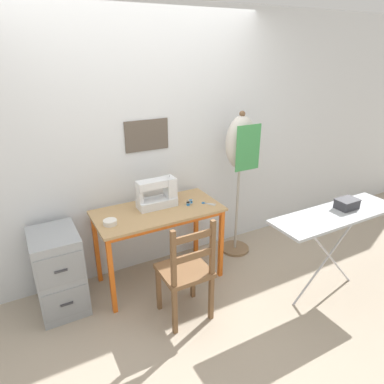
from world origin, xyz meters
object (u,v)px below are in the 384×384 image
at_px(thread_spool_far_edge, 191,201).
at_px(ironing_board, 336,217).
at_px(scissors, 206,203).
at_px(filing_cabinet, 59,272).
at_px(thread_spool_near_machine, 177,198).
at_px(dress_form, 240,151).
at_px(wooden_chair, 186,272).
at_px(fabric_bowl, 110,222).
at_px(thread_spool_mid_table, 188,204).
at_px(storage_box, 347,204).
at_px(sewing_machine, 159,194).

bearing_deg(thread_spool_far_edge, ironing_board, -45.09).
height_order(scissors, filing_cabinet, scissors).
relative_size(scissors, filing_cabinet, 0.17).
relative_size(thread_spool_near_machine, dress_form, 0.03).
relative_size(filing_cabinet, ironing_board, 0.60).
distance_m(thread_spool_far_edge, wooden_chair, 0.76).
height_order(fabric_bowl, thread_spool_mid_table, fabric_bowl).
bearing_deg(filing_cabinet, ironing_board, -24.02).
bearing_deg(filing_cabinet, dress_form, 1.14).
relative_size(scissors, dress_form, 0.08).
height_order(thread_spool_mid_table, ironing_board, ironing_board).
bearing_deg(fabric_bowl, thread_spool_near_machine, 14.35).
distance_m(thread_spool_mid_table, wooden_chair, 0.71).
bearing_deg(wooden_chair, fabric_bowl, 131.07).
height_order(scissors, storage_box, storage_box).
height_order(scissors, thread_spool_mid_table, thread_spool_mid_table).
bearing_deg(thread_spool_mid_table, scissors, -15.49).
distance_m(wooden_chair, filing_cabinet, 1.11).
xyz_separation_m(sewing_machine, fabric_bowl, (-0.51, -0.14, -0.11)).
bearing_deg(dress_form, wooden_chair, -145.93).
bearing_deg(scissors, wooden_chair, -134.50).
relative_size(thread_spool_mid_table, storage_box, 0.21).
height_order(fabric_bowl, thread_spool_far_edge, fabric_bowl).
xyz_separation_m(fabric_bowl, wooden_chair, (0.45, -0.52, -0.34)).
bearing_deg(filing_cabinet, storage_box, -22.04).
bearing_deg(thread_spool_near_machine, scissors, -43.63).
distance_m(scissors, thread_spool_far_edge, 0.15).
bearing_deg(thread_spool_near_machine, ironing_board, -45.88).
distance_m(dress_form, ironing_board, 1.13).
relative_size(fabric_bowl, dress_form, 0.07).
xyz_separation_m(thread_spool_mid_table, ironing_board, (0.98, -0.89, 0.02)).
xyz_separation_m(thread_spool_far_edge, dress_form, (0.63, 0.09, 0.40)).
xyz_separation_m(sewing_machine, filing_cabinet, (-0.97, -0.03, -0.52)).
bearing_deg(thread_spool_mid_table, thread_spool_near_machine, 105.54).
bearing_deg(storage_box, filing_cabinet, 157.96).
distance_m(dress_form, storage_box, 1.13).
distance_m(thread_spool_far_edge, ironing_board, 1.32).
height_order(scissors, thread_spool_near_machine, thread_spool_near_machine).
bearing_deg(sewing_machine, thread_spool_near_machine, 11.87).
distance_m(thread_spool_mid_table, thread_spool_far_edge, 0.06).
relative_size(scissors, thread_spool_near_machine, 2.98).
distance_m(scissors, ironing_board, 1.16).
bearing_deg(dress_form, sewing_machine, -179.54).
bearing_deg(sewing_machine, dress_form, 0.46).
bearing_deg(thread_spool_near_machine, storage_box, -41.12).
bearing_deg(scissors, thread_spool_near_machine, 136.37).
relative_size(sewing_machine, wooden_chair, 0.40).
bearing_deg(scissors, filing_cabinet, 174.46).
xyz_separation_m(filing_cabinet, dress_form, (1.90, 0.04, 0.81)).
relative_size(thread_spool_mid_table, ironing_board, 0.03).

